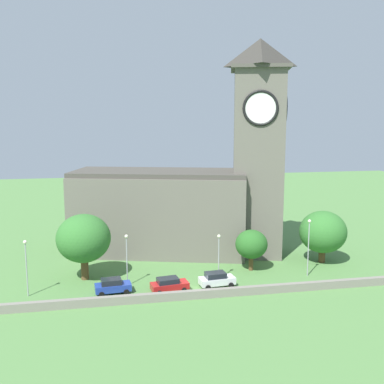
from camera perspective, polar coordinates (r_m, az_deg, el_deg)
The scene contains 13 objects.
ground_plane at distance 70.53m, azimuth -1.63°, elevation -7.95°, with size 200.00×200.00×0.00m, color #517F42.
church at distance 70.04m, azimuth -0.19°, elevation 0.06°, with size 34.12×18.36×32.43m.
quay_barrier at distance 54.25m, azimuth 1.41°, elevation -12.75°, with size 53.30×0.70×1.00m, color gray.
car_blue at distance 56.32m, azimuth -10.01°, elevation -11.61°, with size 4.44×2.54×1.81m.
car_red at distance 56.14m, azimuth -2.91°, elevation -11.59°, with size 4.76×2.75×1.71m.
car_white at distance 57.65m, azimuth 3.13°, elevation -10.96°, with size 4.60×2.55×1.85m.
streetlamp_west_end at distance 56.83m, azimuth -20.25°, elevation -7.94°, with size 0.44×0.44×6.85m.
streetlamp_west_mid at distance 57.28m, azimuth -8.26°, elevation -7.45°, with size 0.44×0.44×6.63m.
streetlamp_central at distance 59.09m, azimuth 3.41°, elevation -7.20°, with size 0.44×0.44×6.04m.
streetlamp_east_mid at distance 61.98m, azimuth 14.55°, elevation -5.77°, with size 0.44×0.44×7.74m.
tree_riverside_west at distance 68.57m, azimuth 16.22°, elevation -4.87°, with size 6.80×6.80×7.64m.
tree_churchyard at distance 60.35m, azimuth -13.54°, elevation -5.74°, with size 7.00×7.00×8.68m.
tree_by_tower at distance 63.19m, azimuth 7.52°, elevation -6.58°, with size 4.44×4.44×5.72m.
Camera 1 is at (-10.80, -51.54, 20.73)m, focal length 42.19 mm.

